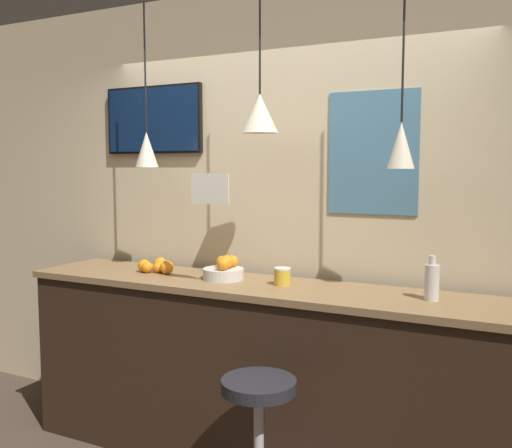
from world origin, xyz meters
TOP-DOWN VIEW (x-y plane):
  - back_wall at (0.00, 1.06)m, footprint 8.00×0.06m
  - service_counter at (0.00, 0.66)m, footprint 2.98×0.58m
  - bar_stool at (0.29, 0.11)m, footprint 0.42×0.42m
  - fruit_bowl at (-0.23, 0.70)m, footprint 0.25×0.25m
  - orange_pile at (-0.73, 0.69)m, footprint 0.26×0.18m
  - juice_bottle at (0.98, 0.69)m, footprint 0.07×0.07m
  - spread_jar at (0.15, 0.69)m, footprint 0.10×0.10m
  - pendant_lamp_left at (-0.81, 0.71)m, footprint 0.15×0.15m
  - pendant_lamp_middle at (0.00, 0.71)m, footprint 0.21×0.21m
  - pendant_lamp_right at (0.81, 0.71)m, footprint 0.14×0.14m
  - mounted_tv at (-0.97, 1.00)m, footprint 0.78×0.04m
  - hanging_menu_board at (-0.18, 0.44)m, footprint 0.24×0.01m
  - wall_poster at (0.58, 1.02)m, footprint 0.53×0.01m

SIDE VIEW (x-z plane):
  - bar_stool at x=0.29m, z-range 0.12..0.87m
  - service_counter at x=0.00m, z-range 0.00..1.09m
  - orange_pile at x=-0.73m, z-range 1.09..1.18m
  - spread_jar at x=0.15m, z-range 1.09..1.19m
  - fruit_bowl at x=-0.23m, z-range 1.07..1.22m
  - juice_bottle at x=0.98m, z-range 1.07..1.30m
  - back_wall at x=0.00m, z-range 0.00..2.90m
  - hanging_menu_board at x=-0.18m, z-range 1.56..1.73m
  - wall_poster at x=0.58m, z-range 1.49..2.21m
  - pendant_lamp_right at x=0.81m, z-range 1.37..2.41m
  - pendant_lamp_left at x=-0.81m, z-range 1.37..2.41m
  - pendant_lamp_middle at x=0.00m, z-range 1.66..2.50m
  - mounted_tv at x=-0.97m, z-range 1.86..2.33m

